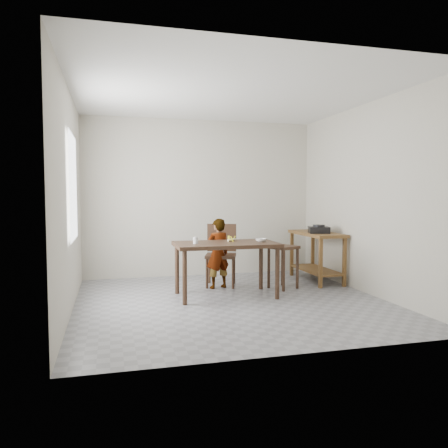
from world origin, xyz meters
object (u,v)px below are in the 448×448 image
object	(u,v)px
prep_counter	(316,256)
dining_chair	(221,255)
child	(218,253)
stool	(283,267)
dining_table	(226,270)

from	to	relation	value
prep_counter	dining_chair	xyz separation A→B (m)	(-1.61, -0.01, 0.07)
child	stool	distance (m)	1.00
dining_table	prep_counter	world-z (taller)	prep_counter
child	stool	world-z (taller)	child
child	dining_table	bearing A→B (deg)	71.62
child	stool	size ratio (longest dim) A/B	1.63
dining_chair	stool	distance (m)	0.96
dining_table	stool	distance (m)	1.01
prep_counter	dining_chair	size ratio (longest dim) A/B	1.26
child	dining_chair	world-z (taller)	child
dining_table	dining_chair	xyz separation A→B (m)	(0.11, 0.69, 0.10)
dining_table	stool	xyz separation A→B (m)	(0.97, 0.29, -0.05)
dining_table	dining_chair	size ratio (longest dim) A/B	1.47
dining_chair	stool	xyz separation A→B (m)	(0.86, -0.40, -0.15)
dining_table	prep_counter	size ratio (longest dim) A/B	1.17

